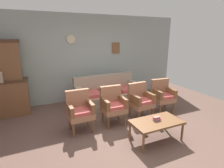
% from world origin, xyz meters
% --- Properties ---
extents(ground_plane, '(7.68, 7.68, 0.00)m').
position_xyz_m(ground_plane, '(0.00, 0.00, 0.00)').
color(ground_plane, brown).
extents(wall_back_with_decor, '(6.40, 0.09, 2.70)m').
position_xyz_m(wall_back_with_decor, '(0.00, 2.63, 1.35)').
color(wall_back_with_decor, '#939E99').
rests_on(wall_back_with_decor, ground).
extents(side_cabinet, '(1.16, 0.55, 0.93)m').
position_xyz_m(side_cabinet, '(-2.46, 2.25, 0.47)').
color(side_cabinet, brown).
rests_on(side_cabinet, ground).
extents(cabinet_upper_hutch, '(0.99, 0.38, 1.03)m').
position_xyz_m(cabinet_upper_hutch, '(-2.46, 2.33, 1.45)').
color(cabinet_upper_hutch, brown).
rests_on(cabinet_upper_hutch, side_cabinet).
extents(vase_on_cabinet, '(0.13, 0.13, 0.27)m').
position_xyz_m(vase_on_cabinet, '(-2.49, 2.08, 1.06)').
color(vase_on_cabinet, tan).
rests_on(vase_on_cabinet, side_cabinet).
extents(floral_couch, '(1.96, 0.87, 0.90)m').
position_xyz_m(floral_couch, '(0.24, 1.73, 0.33)').
color(floral_couch, gray).
rests_on(floral_couch, ground).
extents(armchair_near_couch_end, '(0.53, 0.50, 0.90)m').
position_xyz_m(armchair_near_couch_end, '(-0.90, 0.64, 0.50)').
color(armchair_near_couch_end, '#9E6B4C').
rests_on(armchair_near_couch_end, ground).
extents(armchair_by_doorway, '(0.54, 0.51, 0.90)m').
position_xyz_m(armchair_by_doorway, '(-0.11, 0.63, 0.50)').
color(armchair_by_doorway, '#9E6B4C').
rests_on(armchair_by_doorway, ground).
extents(armchair_row_middle, '(0.55, 0.53, 0.90)m').
position_xyz_m(armchair_row_middle, '(0.64, 0.62, 0.50)').
color(armchair_row_middle, '#9E6B4C').
rests_on(armchair_row_middle, ground).
extents(armchair_near_cabinet, '(0.56, 0.53, 0.90)m').
position_xyz_m(armchair_near_cabinet, '(1.41, 0.71, 0.50)').
color(armchair_near_cabinet, '#9E6B4C').
rests_on(armchair_near_cabinet, ground).
extents(coffee_table, '(1.00, 0.56, 0.42)m').
position_xyz_m(coffee_table, '(0.37, -0.38, 0.38)').
color(coffee_table, brown).
rests_on(coffee_table, ground).
extents(book_stack_on_table, '(0.15, 0.11, 0.08)m').
position_xyz_m(book_stack_on_table, '(0.39, -0.35, 0.46)').
color(book_stack_on_table, slate).
rests_on(book_stack_on_table, coffee_table).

